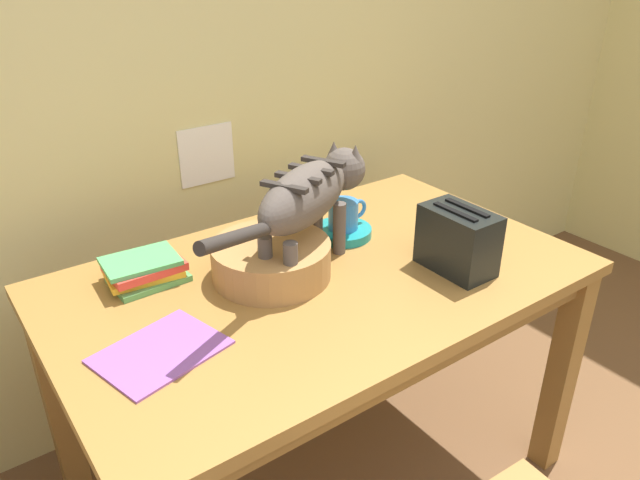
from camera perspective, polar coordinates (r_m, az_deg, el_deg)
The scene contains 9 objects.
wall_rear at distance 2.03m, azimuth -10.10°, elevation 17.69°, with size 4.92×0.11×2.50m.
dining_table at distance 1.66m, azimuth 0.00°, elevation -5.86°, with size 1.39×0.85×0.75m.
cat at distance 1.56m, azimuth -0.86°, elevation 4.30°, with size 0.66×0.37×0.29m.
saucer_bowl at distance 1.80m, azimuth 2.17°, elevation 0.77°, with size 0.17×0.17×0.03m, color teal.
coffee_mug at distance 1.78m, azimuth 2.29°, elevation 2.44°, with size 0.13×0.09×0.09m.
magazine at distance 1.37m, azimuth -14.78°, elevation -10.11°, with size 0.26×0.20×0.01m, color #8E51A9.
book_stack at distance 1.62m, azimuth -16.19°, elevation -2.71°, with size 0.20×0.16×0.07m.
wicker_basket at distance 1.58m, azimuth -4.60°, elevation -1.83°, with size 0.31×0.31×0.10m.
toaster at distance 1.63m, azimuth 12.83°, elevation -0.02°, with size 0.12×0.20×0.18m.
Camera 1 is at (-0.89, 0.41, 1.56)m, focal length 34.02 mm.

